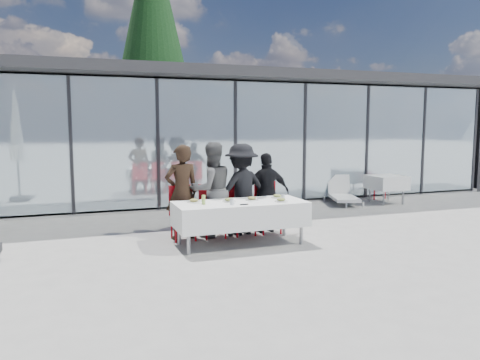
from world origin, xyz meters
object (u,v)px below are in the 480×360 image
at_px(plate_a, 194,201).
at_px(folded_eyeglasses, 244,204).
at_px(diner_a, 182,192).
at_px(juice_bottle, 203,200).
at_px(diner_chair_d, 267,204).
at_px(conifer_tree, 153,31).
at_px(spare_chair_b, 397,177).
at_px(dining_table, 240,214).
at_px(diner_b, 212,190).
at_px(diner_d, 267,193).
at_px(diner_chair_c, 241,206).
at_px(plate_d, 277,196).
at_px(spare_table_right, 387,183).
at_px(spare_chair_a, 374,179).
at_px(plate_b, 229,200).
at_px(diner_chair_b, 212,208).
at_px(plate_c, 252,199).
at_px(diner_chair_a, 182,210).
at_px(diner_c, 241,189).
at_px(plate_extra, 281,200).
at_px(lounger, 342,194).

relative_size(plate_a, folded_eyeglasses, 1.65).
bearing_deg(diner_a, juice_bottle, 96.97).
xyz_separation_m(diner_chair_d, conifer_tree, (-0.18, 11.87, 5.45)).
distance_m(juice_bottle, spare_chair_b, 8.07).
bearing_deg(conifer_tree, spare_chair_b, -56.67).
bearing_deg(dining_table, diner_b, 111.37).
distance_m(diner_d, juice_bottle, 1.68).
relative_size(diner_chair_c, plate_d, 4.23).
bearing_deg(dining_table, diner_chair_c, 68.72).
bearing_deg(conifer_tree, diner_chair_c, -91.66).
relative_size(diner_chair_d, spare_table_right, 1.13).
relative_size(spare_chair_a, conifer_tree, 0.09).
relative_size(plate_b, spare_table_right, 0.27).
bearing_deg(plate_d, dining_table, -166.56).
bearing_deg(spare_chair_a, diner_chair_c, -150.13).
bearing_deg(diner_chair_d, diner_b, 179.92).
bearing_deg(spare_table_right, diner_chair_b, -159.50).
bearing_deg(plate_b, diner_chair_d, 34.06).
distance_m(plate_c, plate_d, 0.54).
relative_size(diner_a, diner_chair_a, 1.76).
bearing_deg(diner_c, plate_extra, 98.70).
xyz_separation_m(diner_c, spare_chair_a, (5.05, 2.90, -0.32)).
bearing_deg(diner_chair_c, folded_eyeglasses, -107.65).
bearing_deg(spare_chair_b, diner_chair_d, -150.12).
distance_m(dining_table, diner_b, 0.88).
bearing_deg(plate_extra, diner_a, 147.11).
distance_m(plate_b, folded_eyeglasses, 0.41).
bearing_deg(diner_chair_d, dining_table, -137.39).
relative_size(diner_d, conifer_tree, 0.15).
distance_m(plate_c, lounger, 4.89).
xyz_separation_m(diner_d, juice_bottle, (-1.48, -0.79, 0.06)).
relative_size(diner_chair_a, plate_d, 4.23).
bearing_deg(plate_c, spare_table_right, 28.89).
bearing_deg(diner_chair_a, diner_c, 0.07).
height_order(juice_bottle, spare_table_right, juice_bottle).
distance_m(diner_chair_d, plate_c, 0.91).
relative_size(diner_b, plate_a, 7.62).
bearing_deg(spare_table_right, lounger, 159.88).
bearing_deg(dining_table, diner_d, 42.66).
height_order(plate_extra, spare_chair_a, spare_chair_a).
relative_size(dining_table, spare_chair_a, 2.32).
bearing_deg(diner_chair_c, plate_extra, -69.15).
distance_m(diner_b, diner_d, 1.11).
height_order(dining_table, diner_a, diner_a).
bearing_deg(juice_bottle, lounger, 34.54).
distance_m(diner_d, spare_chair_a, 5.38).
distance_m(spare_chair_a, conifer_tree, 11.50).
bearing_deg(spare_chair_a, diner_chair_d, -147.35).
xyz_separation_m(plate_c, spare_chair_b, (6.10, 3.84, -0.24)).
height_order(diner_b, lounger, diner_b).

